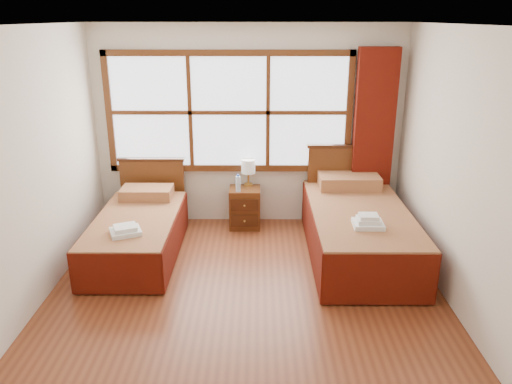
{
  "coord_description": "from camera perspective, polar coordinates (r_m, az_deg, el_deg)",
  "views": [
    {
      "loc": [
        0.13,
        -4.16,
        2.67
      ],
      "look_at": [
        0.1,
        0.7,
        0.95
      ],
      "focal_mm": 35.0,
      "sensor_mm": 36.0,
      "label": 1
    }
  ],
  "objects": [
    {
      "name": "floor",
      "position": [
        4.95,
        -1.27,
        -13.18
      ],
      "size": [
        4.5,
        4.5,
        0.0
      ],
      "primitive_type": "plane",
      "color": "brown",
      "rests_on": "ground"
    },
    {
      "name": "ceiling",
      "position": [
        4.17,
        -1.55,
        18.52
      ],
      "size": [
        4.5,
        4.5,
        0.0
      ],
      "primitive_type": "plane",
      "rotation": [
        3.14,
        0.0,
        0.0
      ],
      "color": "white",
      "rests_on": "wall_back"
    },
    {
      "name": "wall_back",
      "position": [
        6.56,
        -0.85,
        7.42
      ],
      "size": [
        4.0,
        0.0,
        4.0
      ],
      "primitive_type": "plane",
      "rotation": [
        1.57,
        0.0,
        0.0
      ],
      "color": "silver",
      "rests_on": "floor"
    },
    {
      "name": "wall_left",
      "position": [
        4.87,
        -25.63,
        1.19
      ],
      "size": [
        0.0,
        4.5,
        4.5
      ],
      "primitive_type": "plane",
      "rotation": [
        1.57,
        0.0,
        1.57
      ],
      "color": "silver",
      "rests_on": "floor"
    },
    {
      "name": "wall_right",
      "position": [
        4.77,
        23.41,
        1.14
      ],
      "size": [
        0.0,
        4.5,
        4.5
      ],
      "primitive_type": "plane",
      "rotation": [
        1.57,
        0.0,
        -1.57
      ],
      "color": "silver",
      "rests_on": "floor"
    },
    {
      "name": "window",
      "position": [
        6.49,
        -3.1,
        9.07
      ],
      "size": [
        3.16,
        0.06,
        1.56
      ],
      "color": "white",
      "rests_on": "wall_back"
    },
    {
      "name": "curtain",
      "position": [
        6.62,
        13.2,
        5.86
      ],
      "size": [
        0.5,
        0.16,
        2.3
      ],
      "primitive_type": "cube",
      "color": "#631409",
      "rests_on": "wall_back"
    },
    {
      "name": "bed_left",
      "position": [
        6.04,
        -13.31,
        -4.41
      ],
      "size": [
        0.94,
        1.96,
        0.91
      ],
      "color": "#3B1C0C",
      "rests_on": "floor"
    },
    {
      "name": "bed_right",
      "position": [
        5.96,
        11.53,
        -4.01
      ],
      "size": [
        1.12,
        2.18,
        1.09
      ],
      "color": "#3B1C0C",
      "rests_on": "floor"
    },
    {
      "name": "nightstand",
      "position": [
        6.61,
        -1.28,
        -1.82
      ],
      "size": [
        0.4,
        0.4,
        0.54
      ],
      "color": "#5A2E13",
      "rests_on": "floor"
    },
    {
      "name": "towels_left",
      "position": [
        5.48,
        -14.7,
        -4.26
      ],
      "size": [
        0.39,
        0.37,
        0.09
      ],
      "rotation": [
        0.0,
        0.0,
        0.4
      ],
      "color": "white",
      "rests_on": "bed_left"
    },
    {
      "name": "towels_right",
      "position": [
        5.36,
        12.71,
        -3.33
      ],
      "size": [
        0.32,
        0.28,
        0.13
      ],
      "rotation": [
        0.0,
        0.0,
        -0.02
      ],
      "color": "white",
      "rests_on": "bed_right"
    },
    {
      "name": "lamp",
      "position": [
        6.57,
        -0.88,
        2.87
      ],
      "size": [
        0.18,
        0.18,
        0.36
      ],
      "color": "gold",
      "rests_on": "nightstand"
    },
    {
      "name": "bottle_near",
      "position": [
        6.4,
        -2.05,
        0.97
      ],
      "size": [
        0.06,
        0.06,
        0.23
      ],
      "color": "#C2E1FA",
      "rests_on": "nightstand"
    },
    {
      "name": "bottle_far",
      "position": [
        6.39,
        -2.06,
        0.95
      ],
      "size": [
        0.06,
        0.06,
        0.23
      ],
      "color": "#C2E1FA",
      "rests_on": "nightstand"
    }
  ]
}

